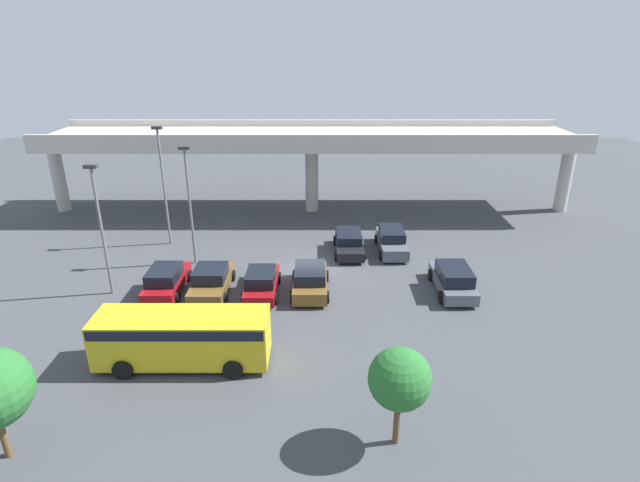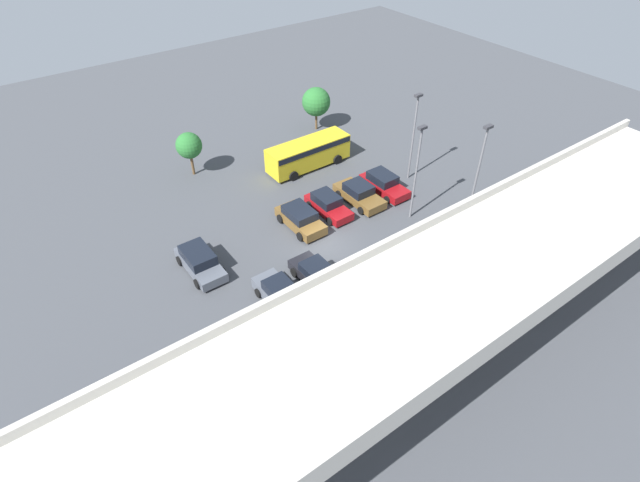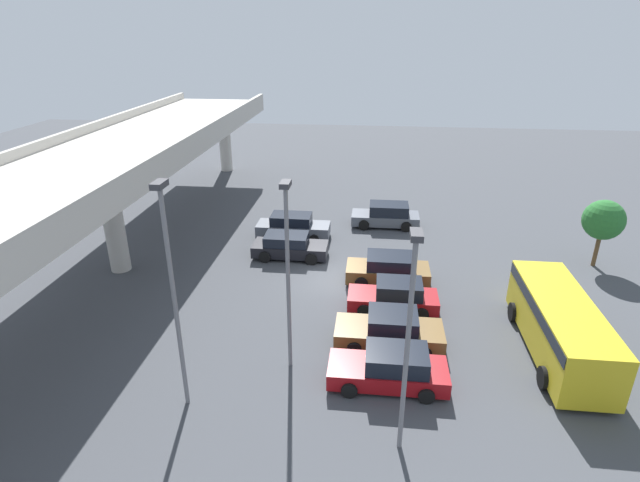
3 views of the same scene
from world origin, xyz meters
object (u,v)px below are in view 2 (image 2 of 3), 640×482
parked_car_1 (359,194)px  lamp_post_mid_lot (417,167)px  lamp_post_near_aisle (478,171)px  parked_car_2 (328,205)px  parked_car_5 (282,296)px  parked_car_6 (200,261)px  tree_front_centre (189,146)px  parked_car_3 (300,218)px  tree_front_left (316,102)px  parked_car_0 (384,184)px  lamp_post_by_overpass (414,131)px  parked_car_4 (318,275)px  shuttle_bus (308,152)px

parked_car_1 → lamp_post_mid_lot: 6.00m
lamp_post_near_aisle → parked_car_2: bearing=-45.9°
parked_car_5 → parked_car_6: (2.83, -6.18, 0.01)m
parked_car_2 → tree_front_centre: size_ratio=1.10×
parked_car_1 → tree_front_centre: 15.38m
parked_car_3 → tree_front_left: (-10.69, -12.72, 2.18)m
parked_car_2 → lamp_post_near_aisle: bearing=44.1°
parked_car_2 → parked_car_0: bearing=86.8°
lamp_post_by_overpass → lamp_post_mid_lot: bearing=47.7°
parked_car_0 → tree_front_left: 13.14m
parked_car_3 → parked_car_5: size_ratio=0.94×
parked_car_0 → lamp_post_near_aisle: 8.85m
parked_car_4 → parked_car_5: 3.04m
parked_car_1 → tree_front_left: (-4.81, -12.74, 2.24)m
parked_car_1 → parked_car_4: (8.50, 5.90, -0.00)m
parked_car_5 → tree_front_left: size_ratio=1.09×
parked_car_1 → lamp_post_by_overpass: size_ratio=0.61×
parked_car_5 → tree_front_centre: size_ratio=1.19×
shuttle_bus → parked_car_2: bearing=-112.7°
parked_car_1 → shuttle_bus: shuttle_bus is taller
shuttle_bus → tree_front_left: tree_front_left is taller
parked_car_4 → lamp_post_mid_lot: lamp_post_mid_lot is taller
tree_front_left → tree_front_centre: bearing=2.7°
parked_car_3 → tree_front_centre: (3.41, -12.05, 2.08)m
parked_car_2 → shuttle_bus: (-2.84, -6.79, 0.77)m
parked_car_6 → parked_car_3: bearing=90.1°
parked_car_6 → parked_car_1: bearing=90.0°
parked_car_0 → parked_car_3: parked_car_3 is taller
shuttle_bus → tree_front_centre: bearing=151.3°
lamp_post_mid_lot → tree_front_left: (-2.87, -16.85, -1.68)m
parked_car_0 → lamp_post_mid_lot: 5.70m
parked_car_1 → parked_car_5: parked_car_5 is taller
parked_car_2 → shuttle_bus: 7.40m
parked_car_0 → parked_car_5: size_ratio=0.97×
shuttle_bus → parked_car_0: bearing=-68.0°
shuttle_bus → lamp_post_near_aisle: bearing=-72.0°
parked_car_5 → tree_front_centre: tree_front_centre is taller
parked_car_5 → shuttle_bus: bearing=-40.6°
parked_car_5 → shuttle_bus: shuttle_bus is taller
parked_car_0 → parked_car_1: bearing=-90.7°
parked_car_1 → lamp_post_near_aisle: bearing=31.3°
lamp_post_near_aisle → tree_front_centre: (13.87, -19.63, -2.13)m
lamp_post_mid_lot → tree_front_centre: lamp_post_mid_lot is taller
shuttle_bus → parked_car_1: bearing=-88.6°
parked_car_3 → lamp_post_by_overpass: (-11.76, -0.21, 3.80)m
parked_car_0 → parked_car_6: 17.07m
lamp_post_near_aisle → lamp_post_mid_lot: 4.37m
parked_car_2 → parked_car_6: size_ratio=0.94×
shuttle_bus → tree_front_centre: 10.48m
parked_car_3 → parked_car_5: (5.66, 6.19, -0.00)m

